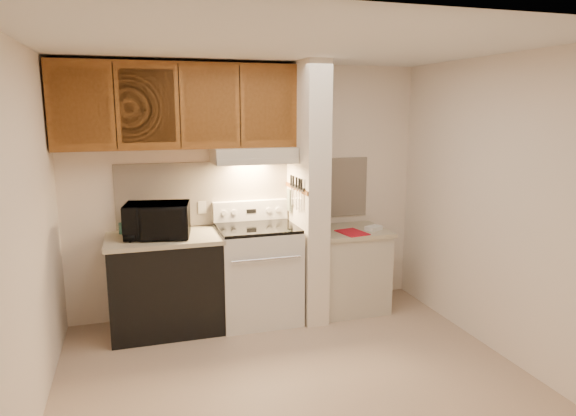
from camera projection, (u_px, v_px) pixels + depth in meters
name	position (u px, v px, depth m)	size (l,w,h in m)	color
floor	(293.00, 375.00, 4.04)	(3.60, 3.60, 0.00)	tan
ceiling	(294.00, 45.00, 3.56)	(3.60, 3.60, 0.00)	white
wall_back	(249.00, 190.00, 5.21)	(3.60, 0.02, 2.50)	white
wall_left	(26.00, 238.00, 3.29)	(0.02, 3.00, 2.50)	white
wall_right	(497.00, 207.00, 4.31)	(0.02, 3.00, 2.50)	white
backsplash	(249.00, 192.00, 5.20)	(2.60, 0.02, 0.63)	#FFE9CF
range_body	(258.00, 275.00, 5.04)	(0.76, 0.65, 0.92)	silver
oven_window	(266.00, 281.00, 4.73)	(0.50, 0.01, 0.30)	black
oven_handle	(267.00, 259.00, 4.65)	(0.02, 0.02, 0.65)	silver
cooktop	(257.00, 228.00, 4.94)	(0.74, 0.64, 0.03)	black
range_backguard	(250.00, 210.00, 5.19)	(0.76, 0.08, 0.20)	silver
range_display	(251.00, 211.00, 5.15)	(0.10, 0.01, 0.04)	black
range_knob_left_outer	(224.00, 213.00, 5.07)	(0.05, 0.05, 0.02)	silver
range_knob_left_inner	(234.00, 212.00, 5.10)	(0.05, 0.05, 0.02)	silver
range_knob_right_inner	(269.00, 210.00, 5.20)	(0.05, 0.05, 0.02)	silver
range_knob_right_outer	(278.00, 210.00, 5.23)	(0.05, 0.05, 0.02)	silver
dishwasher_front	(166.00, 286.00, 4.80)	(1.00, 0.63, 0.87)	black
left_countertop	(164.00, 238.00, 4.71)	(1.04, 0.67, 0.04)	#B7AC8F
spoon_rest	(143.00, 232.00, 4.84)	(0.23, 0.07, 0.02)	black
teal_jar	(124.00, 228.00, 4.80)	(0.09, 0.09, 0.10)	#2A5C52
outlet	(202.00, 207.00, 5.08)	(0.08, 0.01, 0.12)	beige
microwave	(157.00, 220.00, 4.64)	(0.57, 0.38, 0.31)	black
partition_pillar	(307.00, 193.00, 5.03)	(0.22, 0.70, 2.50)	#F4E5D0
pillar_trim	(296.00, 188.00, 4.98)	(0.01, 0.70, 0.04)	brown
knife_strip	(297.00, 187.00, 4.93)	(0.02, 0.42, 0.04)	black
knife_blade_a	(301.00, 200.00, 4.81)	(0.01, 0.04, 0.16)	silver
knife_handle_a	(301.00, 184.00, 4.77)	(0.02, 0.02, 0.10)	black
knife_blade_b	(299.00, 200.00, 4.87)	(0.01, 0.04, 0.18)	silver
knife_handle_b	(299.00, 183.00, 4.83)	(0.02, 0.02, 0.10)	black
knife_blade_c	(296.00, 200.00, 4.94)	(0.01, 0.04, 0.20)	silver
knife_handle_c	(296.00, 182.00, 4.91)	(0.02, 0.02, 0.10)	black
knife_blade_d	(294.00, 196.00, 5.02)	(0.01, 0.04, 0.16)	silver
knife_handle_d	(293.00, 181.00, 5.00)	(0.02, 0.02, 0.10)	black
knife_blade_e	(291.00, 196.00, 5.09)	(0.01, 0.04, 0.18)	silver
knife_handle_e	(291.00, 180.00, 5.07)	(0.02, 0.02, 0.10)	black
oven_mitt	(290.00, 200.00, 5.17)	(0.03, 0.09, 0.22)	slate
right_cab_base	(349.00, 271.00, 5.32)	(0.70, 0.60, 0.81)	beige
right_countertop	(350.00, 231.00, 5.24)	(0.74, 0.64, 0.04)	#B7AC8F
red_folder	(352.00, 233.00, 5.08)	(0.23, 0.31, 0.01)	red
white_box	(374.00, 228.00, 5.20)	(0.16, 0.11, 0.04)	white
range_hood	(253.00, 155.00, 4.93)	(0.78, 0.44, 0.15)	beige
hood_lip	(258.00, 162.00, 4.74)	(0.78, 0.04, 0.06)	beige
upper_cabinets	(178.00, 106.00, 4.69)	(2.18, 0.33, 0.77)	brown
cab_door_a	(81.00, 106.00, 4.30)	(0.46, 0.01, 0.63)	brown
cab_gap_a	(115.00, 106.00, 4.38)	(0.01, 0.01, 0.73)	black
cab_door_b	(148.00, 106.00, 4.46)	(0.46, 0.01, 0.63)	brown
cab_gap_b	(180.00, 106.00, 4.54)	(0.01, 0.01, 0.73)	black
cab_door_c	(210.00, 106.00, 4.61)	(0.46, 0.01, 0.63)	brown
cab_gap_c	(240.00, 106.00, 4.69)	(0.01, 0.01, 0.73)	black
cab_door_d	(269.00, 106.00, 4.77)	(0.46, 0.01, 0.63)	brown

